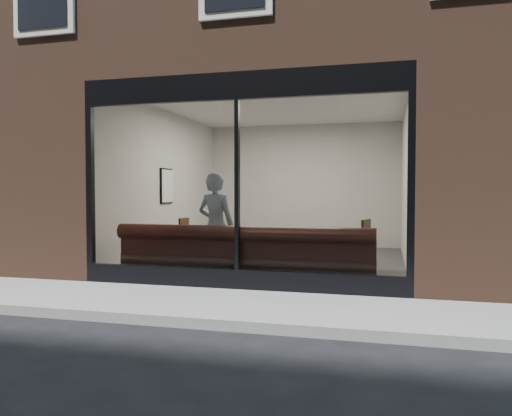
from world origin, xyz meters
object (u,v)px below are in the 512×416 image
(cafe_table_left, at_px, (201,230))
(cafe_chair_left, at_px, (175,255))
(banquette, at_px, (245,270))
(person, at_px, (216,226))
(cafe_chair_right, at_px, (356,258))
(cafe_table_right, at_px, (326,233))

(cafe_table_left, xyz_separation_m, cafe_chair_left, (-0.61, 0.22, -0.50))
(banquette, distance_m, person, 0.90)
(cafe_chair_right, bearing_deg, banquette, 62.44)
(cafe_table_right, distance_m, cafe_chair_left, 2.94)
(cafe_table_left, distance_m, cafe_table_right, 2.28)
(cafe_table_right, distance_m, cafe_chair_right, 0.88)
(person, xyz_separation_m, cafe_chair_right, (2.16, 1.49, -0.64))
(cafe_table_right, bearing_deg, cafe_table_left, -177.94)
(banquette, relative_size, cafe_table_left, 5.74)
(person, relative_size, cafe_chair_left, 4.80)
(cafe_chair_left, bearing_deg, cafe_table_right, -179.02)
(person, distance_m, cafe_table_right, 1.94)
(cafe_table_left, relative_size, cafe_chair_left, 1.90)
(cafe_table_left, distance_m, cafe_chair_right, 2.87)
(banquette, xyz_separation_m, person, (-0.56, 0.26, 0.66))
(cafe_table_left, xyz_separation_m, cafe_table_right, (2.28, 0.08, 0.00))
(cafe_chair_left, bearing_deg, cafe_chair_right, -169.27)
(cafe_table_right, relative_size, cafe_chair_left, 1.71)
(banquette, xyz_separation_m, cafe_table_left, (-1.16, 1.11, 0.52))
(cafe_chair_right, bearing_deg, cafe_table_left, 27.84)
(cafe_chair_left, bearing_deg, banquette, 146.67)
(cafe_chair_right, bearing_deg, cafe_chair_left, 21.86)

